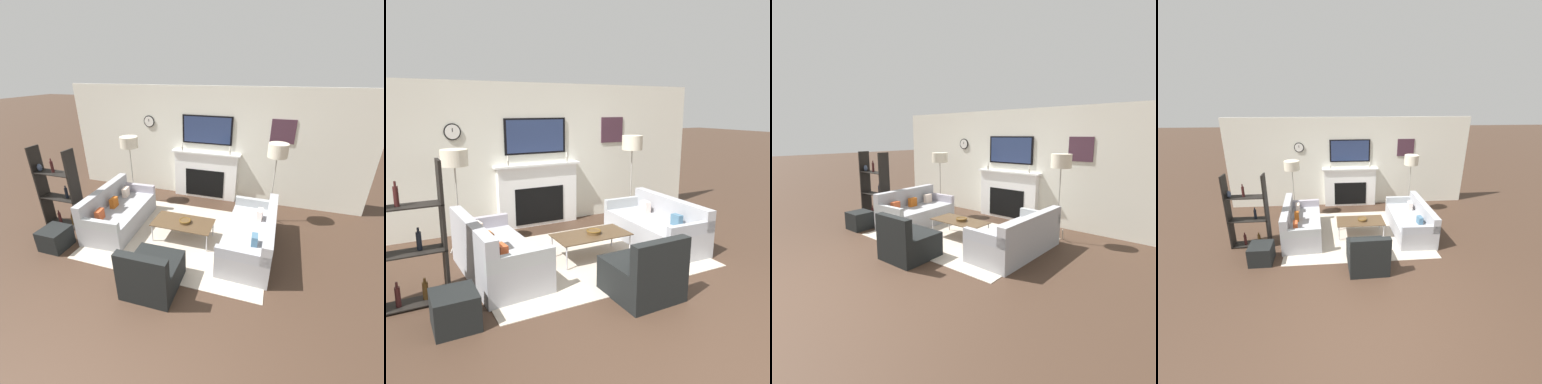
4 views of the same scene
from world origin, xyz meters
The scene contains 12 objects.
ground_plane centered at (0.00, 0.00, 0.00)m, with size 60.00×60.00×0.00m, color #3E2B1F.
fireplace_wall centered at (0.00, 4.49, 1.22)m, with size 7.32×0.28×2.70m.
area_rug centered at (0.00, 2.52, 0.01)m, with size 3.35×2.49×0.01m.
couch_left centered at (-1.38, 2.52, 0.29)m, with size 0.95×1.80×0.82m.
couch_right centered at (1.37, 2.52, 0.27)m, with size 0.89×1.90×0.75m.
armchair centered at (0.06, 1.13, 0.27)m, with size 0.77×0.84×0.81m.
coffee_table centered at (0.08, 2.45, 0.36)m, with size 1.15×0.59×0.38m.
decorative_bowl centered at (0.12, 2.45, 0.41)m, with size 0.22×0.22×0.06m.
floor_lamp_left centered at (-1.64, 3.64, 1.48)m, with size 0.41×0.41×1.64m.
floor_lamp_right centered at (1.64, 3.64, 1.57)m, with size 0.39×0.39×1.74m.
shelf_unit centered at (-2.47, 2.18, 0.78)m, with size 0.86×0.28×1.69m.
ottoman centered at (-2.08, 1.50, 0.20)m, with size 0.46×0.46×0.39m.
Camera 3 is at (3.92, -1.97, 2.08)m, focal length 28.00 mm.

